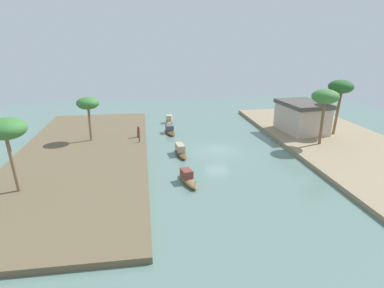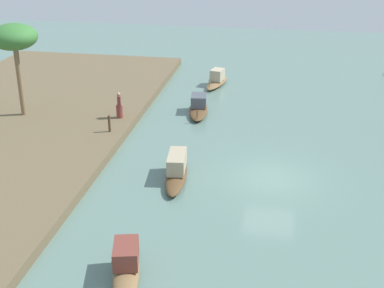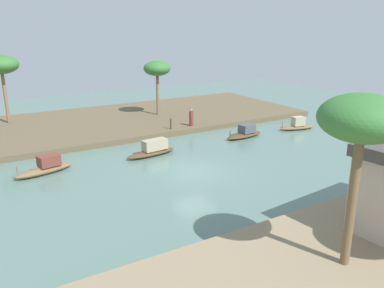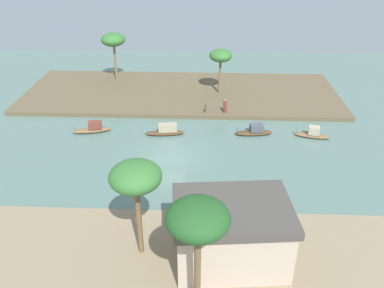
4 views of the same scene
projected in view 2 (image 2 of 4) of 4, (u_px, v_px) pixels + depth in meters
river_water at (272, 178)px, 25.24m from camera, size 69.78×69.78×0.00m
sampan_midstream at (177, 170)px, 25.01m from camera, size 4.07×1.37×1.21m
sampan_with_red_awning at (199, 107)px, 33.24m from camera, size 3.93×1.58×1.11m
sampan_upstream_small at (217, 80)px, 38.39m from camera, size 3.66×1.69×1.20m
sampan_near_left_bank at (126, 267)px, 18.23m from camera, size 3.95×1.77×1.19m
person_on_near_bank at (119, 108)px, 31.04m from camera, size 0.48×0.48×1.57m
mooring_post at (109, 124)px, 29.12m from camera, size 0.14×0.14×0.96m
palm_tree_left_near at (14, 38)px, 29.89m from camera, size 2.71×2.71×5.47m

